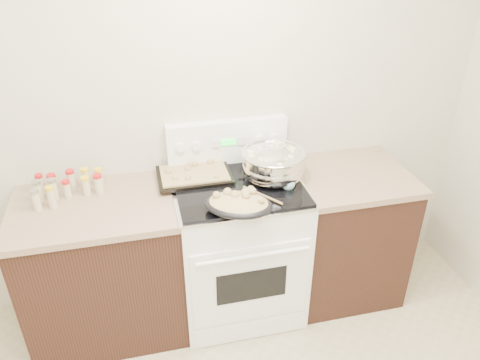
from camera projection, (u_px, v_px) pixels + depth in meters
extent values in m
cube|color=beige|center=(167.00, 103.00, 2.78)|extent=(4.00, 0.05, 2.70)
cube|color=black|center=(106.00, 270.00, 2.85)|extent=(0.90, 0.64, 0.88)
cube|color=brown|center=(94.00, 207.00, 2.62)|extent=(0.93, 0.67, 0.04)
cube|color=black|center=(343.00, 235.00, 3.17)|extent=(0.70, 0.64, 0.88)
cube|color=brown|center=(351.00, 176.00, 2.94)|extent=(0.73, 0.67, 0.04)
cube|color=white|center=(238.00, 249.00, 3.00)|extent=(0.76, 0.66, 0.92)
cube|color=white|center=(251.00, 285.00, 2.72)|extent=(0.70, 0.01, 0.55)
cube|color=black|center=(252.00, 286.00, 2.71)|extent=(0.42, 0.01, 0.22)
cylinder|color=white|center=(254.00, 256.00, 2.57)|extent=(0.65, 0.02, 0.02)
cube|color=white|center=(251.00, 330.00, 2.91)|extent=(0.70, 0.01, 0.14)
cube|color=silver|center=(238.00, 187.00, 2.77)|extent=(0.78, 0.68, 0.01)
cube|color=black|center=(238.00, 185.00, 2.76)|extent=(0.74, 0.64, 0.01)
cube|color=white|center=(227.00, 142.00, 2.94)|extent=(0.76, 0.07, 0.28)
cylinder|color=white|center=(180.00, 148.00, 2.83)|extent=(0.06, 0.02, 0.06)
cylinder|color=white|center=(197.00, 146.00, 2.85)|extent=(0.06, 0.02, 0.06)
cylinder|color=white|center=(260.00, 140.00, 2.93)|extent=(0.06, 0.02, 0.06)
cylinder|color=white|center=(275.00, 138.00, 2.95)|extent=(0.06, 0.02, 0.06)
cube|color=#19E533|center=(229.00, 143.00, 2.89)|extent=(0.09, 0.00, 0.04)
cube|color=silver|center=(216.00, 144.00, 2.88)|extent=(0.05, 0.00, 0.05)
cube|color=silver|center=(241.00, 141.00, 2.91)|extent=(0.05, 0.00, 0.05)
ellipsoid|color=silver|center=(273.00, 167.00, 2.79)|extent=(0.46, 0.46, 0.22)
cylinder|color=silver|center=(273.00, 177.00, 2.82)|extent=(0.21, 0.21, 0.01)
torus|color=silver|center=(274.00, 153.00, 2.74)|extent=(0.38, 0.38, 0.02)
cylinder|color=silver|center=(273.00, 163.00, 2.78)|extent=(0.36, 0.36, 0.13)
cylinder|color=brown|center=(274.00, 155.00, 2.75)|extent=(0.34, 0.34, 0.00)
cube|color=beige|center=(265.00, 149.00, 2.80)|extent=(0.03, 0.03, 0.02)
cube|color=beige|center=(293.00, 150.00, 2.79)|extent=(0.05, 0.05, 0.03)
cube|color=beige|center=(274.00, 157.00, 2.72)|extent=(0.03, 0.03, 0.02)
cube|color=beige|center=(251.00, 157.00, 2.71)|extent=(0.04, 0.04, 0.03)
cube|color=beige|center=(279.00, 166.00, 2.62)|extent=(0.03, 0.03, 0.02)
cube|color=beige|center=(276.00, 144.00, 2.87)|extent=(0.05, 0.05, 0.03)
cube|color=beige|center=(250.00, 153.00, 2.76)|extent=(0.04, 0.04, 0.03)
cube|color=beige|center=(290.00, 158.00, 2.71)|extent=(0.04, 0.04, 0.03)
cube|color=beige|center=(261.00, 160.00, 2.68)|extent=(0.03, 0.03, 0.02)
cube|color=beige|center=(260.00, 149.00, 2.81)|extent=(0.04, 0.04, 0.03)
cube|color=beige|center=(290.00, 149.00, 2.80)|extent=(0.04, 0.04, 0.03)
cube|color=beige|center=(278.00, 144.00, 2.86)|extent=(0.04, 0.04, 0.03)
cube|color=beige|center=(285.00, 160.00, 2.69)|extent=(0.04, 0.04, 0.02)
cube|color=beige|center=(273.00, 153.00, 2.76)|extent=(0.03, 0.03, 0.02)
ellipsoid|color=black|center=(239.00, 205.00, 2.49)|extent=(0.44, 0.38, 0.08)
ellipsoid|color=tan|center=(239.00, 203.00, 2.48)|extent=(0.39, 0.34, 0.06)
sphere|color=tan|center=(216.00, 195.00, 2.49)|extent=(0.04, 0.04, 0.04)
sphere|color=tan|center=(235.00, 195.00, 2.49)|extent=(0.05, 0.05, 0.05)
sphere|color=tan|center=(253.00, 191.00, 2.52)|extent=(0.04, 0.04, 0.04)
sphere|color=tan|center=(246.00, 193.00, 2.51)|extent=(0.05, 0.05, 0.05)
sphere|color=tan|center=(246.00, 196.00, 2.48)|extent=(0.04, 0.04, 0.04)
sphere|color=tan|center=(261.00, 201.00, 2.44)|extent=(0.04, 0.04, 0.04)
sphere|color=tan|center=(251.00, 189.00, 2.54)|extent=(0.04, 0.04, 0.04)
sphere|color=tan|center=(228.00, 192.00, 2.52)|extent=(0.05, 0.05, 0.05)
cube|color=black|center=(194.00, 175.00, 2.83)|extent=(0.44, 0.31, 0.02)
cube|color=tan|center=(194.00, 174.00, 2.82)|extent=(0.40, 0.27, 0.02)
sphere|color=tan|center=(190.00, 165.00, 2.88)|extent=(0.04, 0.04, 0.04)
sphere|color=tan|center=(217.00, 177.00, 2.77)|extent=(0.03, 0.03, 0.03)
sphere|color=tan|center=(175.00, 178.00, 2.75)|extent=(0.04, 0.04, 0.04)
sphere|color=tan|center=(195.00, 164.00, 2.89)|extent=(0.04, 0.04, 0.04)
sphere|color=tan|center=(188.00, 169.00, 2.85)|extent=(0.04, 0.04, 0.04)
sphere|color=tan|center=(188.00, 178.00, 2.75)|extent=(0.03, 0.03, 0.03)
sphere|color=tan|center=(169.00, 172.00, 2.82)|extent=(0.04, 0.04, 0.04)
sphere|color=tan|center=(211.00, 162.00, 2.93)|extent=(0.05, 0.05, 0.05)
sphere|color=tan|center=(168.00, 171.00, 2.83)|extent=(0.04, 0.04, 0.04)
sphere|color=tan|center=(189.00, 178.00, 2.76)|extent=(0.03, 0.03, 0.03)
cylinder|color=#997546|center=(262.00, 195.00, 2.64)|extent=(0.18, 0.24, 0.01)
sphere|color=#997546|center=(256.00, 204.00, 2.55)|extent=(0.04, 0.04, 0.04)
sphere|color=#7BB0B8|center=(288.00, 184.00, 2.70)|extent=(0.08, 0.08, 0.08)
cylinder|color=#7BB0B8|center=(288.00, 171.00, 2.79)|extent=(0.09, 0.25, 0.07)
cylinder|color=#BFB28C|center=(41.00, 185.00, 2.70)|extent=(0.04, 0.04, 0.10)
cylinder|color=#B21414|center=(38.00, 176.00, 2.67)|extent=(0.04, 0.04, 0.02)
cylinder|color=#BFB28C|center=(53.00, 185.00, 2.70)|extent=(0.05, 0.05, 0.10)
cylinder|color=#B21414|center=(51.00, 176.00, 2.68)|extent=(0.05, 0.05, 0.02)
cylinder|color=#BFB28C|center=(72.00, 181.00, 2.72)|extent=(0.05, 0.05, 0.11)
cylinder|color=#B21414|center=(70.00, 172.00, 2.69)|extent=(0.05, 0.05, 0.02)
cylinder|color=#BFB28C|center=(86.00, 180.00, 2.74)|extent=(0.05, 0.05, 0.11)
cylinder|color=gold|center=(85.00, 170.00, 2.71)|extent=(0.05, 0.05, 0.02)
cylinder|color=#BFB28C|center=(100.00, 178.00, 2.77)|extent=(0.04, 0.04, 0.09)
cylinder|color=gold|center=(98.00, 170.00, 2.74)|extent=(0.05, 0.05, 0.02)
cylinder|color=#BFB28C|center=(38.00, 193.00, 2.61)|extent=(0.05, 0.05, 0.11)
cylinder|color=#B2B2B7|center=(36.00, 183.00, 2.58)|extent=(0.05, 0.05, 0.02)
cylinder|color=#BFB28C|center=(53.00, 191.00, 2.63)|extent=(0.05, 0.05, 0.11)
cylinder|color=#B2B2B7|center=(51.00, 181.00, 2.60)|extent=(0.05, 0.05, 0.02)
cylinder|color=#BFB28C|center=(67.00, 190.00, 2.66)|extent=(0.04, 0.04, 0.09)
cylinder|color=#B21414|center=(66.00, 182.00, 2.63)|extent=(0.04, 0.04, 0.02)
cylinder|color=#BFB28C|center=(86.00, 187.00, 2.68)|extent=(0.05, 0.05, 0.10)
cylinder|color=gold|center=(85.00, 178.00, 2.65)|extent=(0.05, 0.05, 0.02)
cylinder|color=#BFB28C|center=(99.00, 186.00, 2.68)|extent=(0.05, 0.05, 0.11)
cylinder|color=#B21414|center=(97.00, 176.00, 2.65)|extent=(0.05, 0.05, 0.02)
cylinder|color=#BFB28C|center=(37.00, 202.00, 2.54)|extent=(0.04, 0.04, 0.11)
cylinder|color=#B2B2B7|center=(34.00, 192.00, 2.51)|extent=(0.05, 0.05, 0.02)
cylinder|color=#BFB28C|center=(52.00, 199.00, 2.56)|extent=(0.04, 0.04, 0.11)
cylinder|color=gold|center=(49.00, 188.00, 2.53)|extent=(0.05, 0.05, 0.02)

